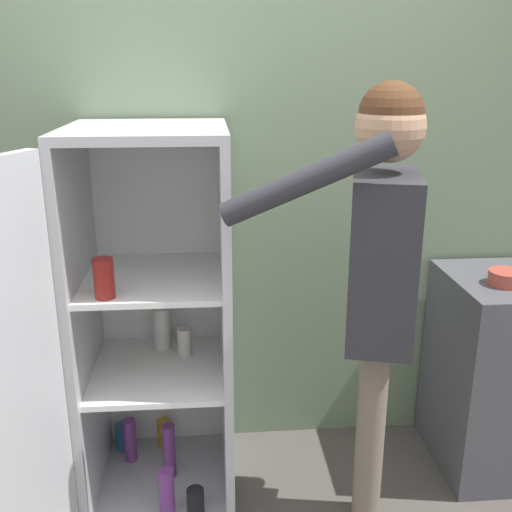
% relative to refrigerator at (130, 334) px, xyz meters
% --- Properties ---
extents(wall_back, '(7.00, 0.06, 2.55)m').
position_rel_refrigerator_xyz_m(wall_back, '(0.36, 0.45, 0.50)').
color(wall_back, gray).
rests_on(wall_back, ground_plane).
extents(refrigerator, '(0.89, 1.22, 1.58)m').
position_rel_refrigerator_xyz_m(refrigerator, '(0.00, 0.00, 0.00)').
color(refrigerator, '#B7BABC').
rests_on(refrigerator, ground_plane).
extents(person, '(0.73, 0.52, 1.75)m').
position_rel_refrigerator_xyz_m(person, '(0.92, -0.26, 0.37)').
color(person, '#726656').
rests_on(person, ground_plane).
extents(counter, '(0.58, 0.57, 0.92)m').
position_rel_refrigerator_xyz_m(counter, '(1.66, 0.12, -0.32)').
color(counter, '#4C4C51').
rests_on(counter, ground_plane).
extents(bowl, '(0.15, 0.15, 0.06)m').
position_rel_refrigerator_xyz_m(bowl, '(1.56, 0.05, 0.17)').
color(bowl, '#B24738').
rests_on(bowl, counter).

